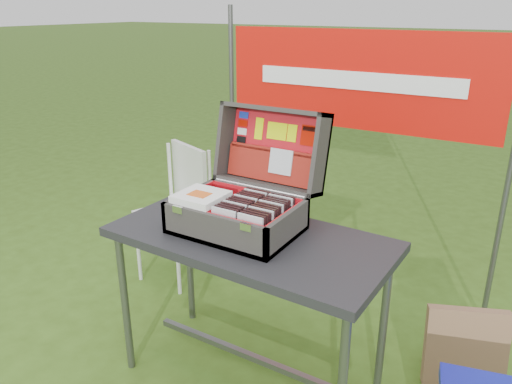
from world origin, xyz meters
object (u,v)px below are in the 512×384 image
Objects in this scene: suitcase at (244,174)px; chair at (173,216)px; cardboard_box at (466,348)px; table at (250,310)px.

chair is at bearing 149.81° from suitcase.
cardboard_box is at bearing 24.20° from suitcase.
suitcase reaches higher than cardboard_box.
chair is 1.83m from cardboard_box.
chair is 2.20× the size of cardboard_box.
chair is at bearing 154.91° from cardboard_box.
suitcase is 0.63× the size of chair.
table is at bearing -10.25° from chair.
cardboard_box is (0.88, 0.49, -0.19)m from table.
table reaches higher than cardboard_box.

